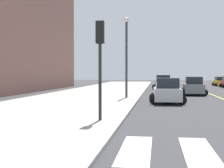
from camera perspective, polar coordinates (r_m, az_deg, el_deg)
The scene contains 8 objects.
sidewalk_kerb_west at distance 26.88m, azimuth -6.50°, elevation -2.84°, with size 10.00×120.00×0.15m, color #9E9B93.
lane_divider_paint at distance 46.39m, azimuth 14.60°, elevation -1.03°, with size 0.16×80.00×0.01m, color yellow.
car_gray_nearest at distance 36.06m, azimuth 13.40°, elevation -0.42°, with size 2.70×4.27×1.89m.
car_yellow_third at distance 63.15m, azimuth 17.51°, elevation 0.37°, with size 2.42×3.77×1.65m.
car_black_fourth at distance 46.10m, azimuth 8.45°, elevation 0.15°, with size 2.91×4.57×2.02m.
car_silver_sixth at distance 25.87m, azimuth 9.14°, elevation -1.23°, with size 2.72×4.29×1.89m.
traffic_light_far_corner at distance 15.29m, azimuth -2.00°, elevation 5.62°, with size 0.36×0.41×4.41m.
street_lamp at distance 29.58m, azimuth 2.42°, elevation 5.69°, with size 0.44×0.44×6.90m.
Camera 1 is at (-5.67, -5.99, 2.24)m, focal length 54.97 mm.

